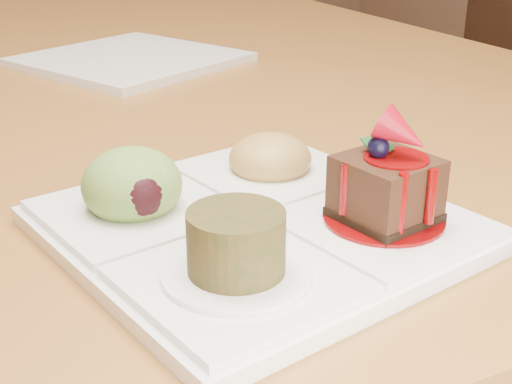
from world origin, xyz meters
name	(u,v)px	position (x,y,z in m)	size (l,w,h in m)	color
dining_table	(147,85)	(0.00, 0.00, 0.68)	(1.00, 1.80, 0.75)	#9E6828
chair_right	(458,82)	(0.70, 0.02, 0.60)	(0.61, 0.61, 1.06)	black
sampler_plate	(250,209)	(-0.15, -0.70, 0.77)	(0.31, 0.31, 0.10)	white
second_plate	(130,60)	(-0.06, -0.12, 0.76)	(0.26, 0.26, 0.01)	white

